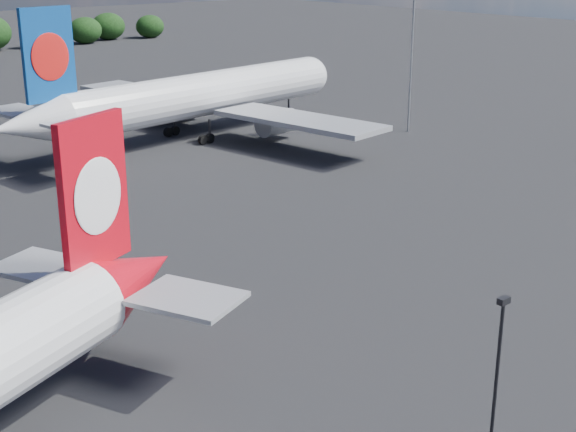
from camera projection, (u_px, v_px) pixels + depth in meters
china_southern_airliner at (193, 97)px, 105.33m from camera, size 55.66×53.11×18.18m
apron_lamp_post at (494, 401)px, 33.70m from camera, size 0.55×0.30×10.79m
floodlight_mast_near at (413, 20)px, 106.46m from camera, size 1.60×1.60×23.63m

